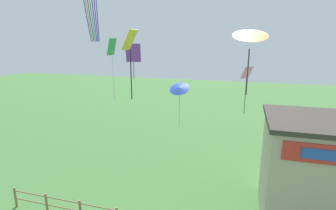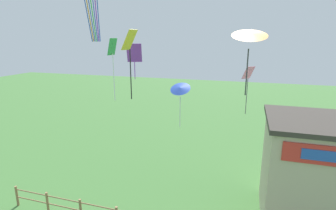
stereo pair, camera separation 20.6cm
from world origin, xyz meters
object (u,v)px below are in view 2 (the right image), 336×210
at_px(seaside_building, 327,175).
at_px(kite_green_diamond, 113,57).
at_px(kite_yellow_diamond, 130,50).
at_px(kite_blue_delta, 180,89).
at_px(kite_pink_diamond, 248,80).
at_px(kite_purple_streamer, 134,55).
at_px(kite_orange_delta, 250,35).

distance_m(seaside_building, kite_green_diamond, 12.99).
height_order(kite_yellow_diamond, kite_blue_delta, kite_yellow_diamond).
distance_m(kite_green_diamond, kite_pink_diamond, 9.45).
bearing_deg(kite_pink_diamond, kite_purple_streamer, -160.64).
distance_m(kite_yellow_diamond, kite_orange_delta, 5.21).
bearing_deg(kite_orange_delta, kite_pink_diamond, 89.59).
bearing_deg(kite_yellow_diamond, kite_blue_delta, 73.99).
height_order(kite_purple_streamer, kite_blue_delta, kite_purple_streamer).
height_order(seaside_building, kite_pink_diamond, kite_pink_diamond).
xyz_separation_m(kite_green_diamond, kite_orange_delta, (7.13, -2.29, 1.14)).
height_order(kite_green_diamond, kite_pink_diamond, kite_green_diamond).
relative_size(seaside_building, kite_orange_delta, 2.42).
distance_m(kite_pink_diamond, kite_orange_delta, 8.67).
xyz_separation_m(kite_purple_streamer, kite_blue_delta, (3.42, -0.86, -1.98)).
bearing_deg(kite_blue_delta, kite_yellow_diamond, -106.01).
distance_m(kite_green_diamond, kite_orange_delta, 7.57).
distance_m(seaside_building, kite_yellow_diamond, 11.94).
xyz_separation_m(kite_pink_diamond, kite_blue_delta, (-3.96, -3.46, -0.23)).
relative_size(kite_green_diamond, kite_pink_diamond, 1.01).
relative_size(kite_yellow_diamond, kite_green_diamond, 0.92).
bearing_deg(kite_purple_streamer, kite_orange_delta, -37.28).
height_order(kite_purple_streamer, kite_orange_delta, kite_orange_delta).
relative_size(kite_yellow_diamond, kite_pink_diamond, 0.93).
bearing_deg(kite_pink_diamond, kite_green_diamond, -140.77).
height_order(seaside_building, kite_blue_delta, kite_blue_delta).
bearing_deg(kite_orange_delta, kite_green_diamond, 162.16).
distance_m(kite_yellow_diamond, kite_blue_delta, 5.21).
bearing_deg(kite_orange_delta, seaside_building, 39.04).
bearing_deg(kite_green_diamond, kite_orange_delta, -17.84).
relative_size(kite_green_diamond, kite_orange_delta, 1.30).
bearing_deg(kite_green_diamond, kite_yellow_diamond, -45.06).
xyz_separation_m(kite_blue_delta, kite_orange_delta, (3.90, -4.71, 3.15)).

